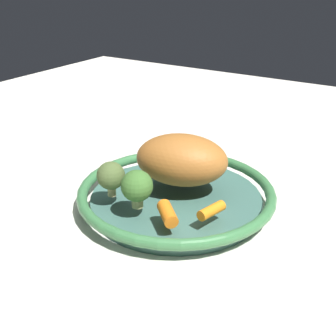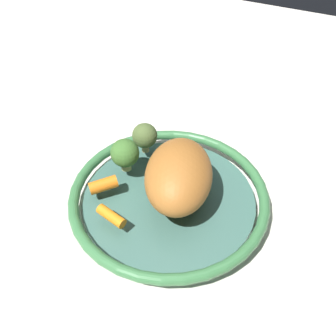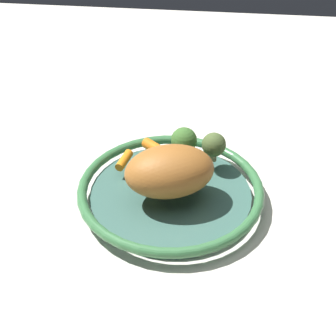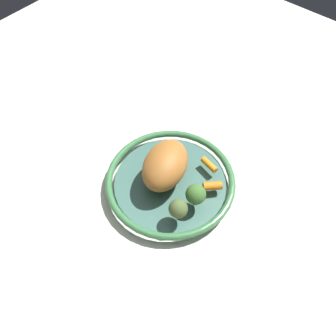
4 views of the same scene
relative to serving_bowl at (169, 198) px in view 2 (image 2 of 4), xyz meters
name	(u,v)px [view 2 (image 2 of 4)]	position (x,y,z in m)	size (l,w,h in m)	color
ground_plane	(169,205)	(0.00, 0.00, -0.02)	(1.96, 1.96, 0.00)	silver
serving_bowl	(169,198)	(0.00, 0.00, 0.00)	(0.34, 0.34, 0.04)	#3D665B
roast_chicken_piece	(177,178)	(-0.02, 0.00, 0.06)	(0.16, 0.11, 0.09)	#A66429
baby_carrot_left	(111,216)	(0.05, 0.09, 0.03)	(0.02, 0.02, 0.05)	orange
baby_carrot_right	(103,185)	(0.10, 0.04, 0.03)	(0.02, 0.02, 0.05)	orange
broccoli_floret_large	(145,136)	(0.08, -0.07, 0.05)	(0.05, 0.05, 0.06)	tan
broccoli_floret_small	(125,153)	(0.09, -0.01, 0.05)	(0.05, 0.05, 0.06)	tan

